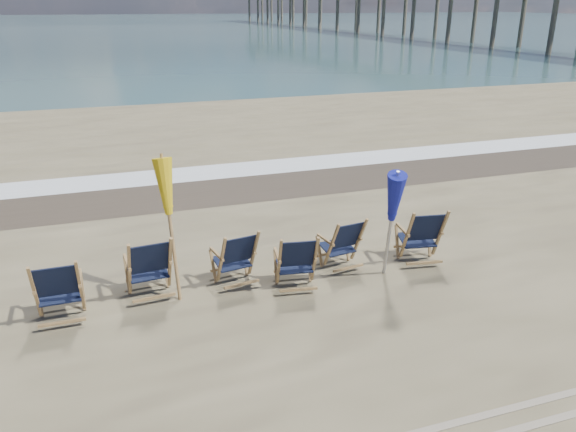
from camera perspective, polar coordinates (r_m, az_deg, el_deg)
The scene contains 12 objects.
ocean at distance 134.38m, azimuth -18.39°, elevation 18.00°, with size 400.00×400.00×0.00m, color #3D6265.
surf_foam at distance 15.47m, azimuth -7.29°, elevation 4.51°, with size 200.00×1.40×0.01m, color silver.
wet_sand_strip at distance 14.06m, azimuth -6.03°, elevation 2.89°, with size 200.00×2.60×0.00m, color #42362A.
beach_chair_0 at distance 8.51m, azimuth -20.32°, elevation -6.92°, with size 0.68×0.76×1.06m, color black, non-canonical shape.
beach_chair_1 at distance 8.82m, azimuth -11.88°, elevation -4.90°, with size 0.70×0.78×1.09m, color black, non-canonical shape.
beach_chair_2 at distance 9.07m, azimuth -3.48°, elevation -4.01°, with size 0.64×0.72×1.00m, color black, non-canonical shape.
beach_chair_3 at distance 8.84m, azimuth 2.75°, elevation -4.65°, with size 0.65×0.73×1.01m, color black, non-canonical shape.
beach_chair_4 at distance 9.67m, azimuth 7.23°, elevation -2.58°, with size 0.63×0.71×0.98m, color black, non-canonical shape.
beach_chair_5 at distance 10.04m, azimuth 15.21°, elevation -1.94°, with size 0.69×0.78×1.08m, color black, non-canonical shape.
umbrella_yellow at distance 8.47m, azimuth -12.03°, elevation 2.10°, with size 0.30×0.30×2.18m.
umbrella_blue at distance 8.88m, azimuth 10.54°, elevation 2.19°, with size 0.30×0.30×2.04m.
fishing_pier at distance 90.08m, azimuth 8.87°, elevation 20.82°, with size 4.40×140.00×9.30m, color brown, non-canonical shape.
Camera 1 is at (-2.87, -6.28, 4.30)m, focal length 35.00 mm.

